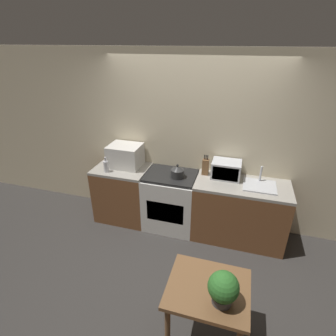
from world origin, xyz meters
name	(u,v)px	position (x,y,z in m)	size (l,w,h in m)	color
ground_plane	(170,265)	(0.00, 0.00, 0.00)	(16.00, 16.00, 0.00)	#33302D
wall_back	(192,142)	(0.00, 1.17, 1.30)	(10.00, 0.06, 2.60)	beige
counter_left_run	(124,193)	(-1.03, 0.83, 0.45)	(0.82, 0.62, 0.90)	brown
counter_right_run	(239,211)	(0.79, 0.83, 0.45)	(1.28, 0.62, 0.90)	brown
stove_range	(171,200)	(-0.23, 0.82, 0.45)	(0.77, 0.62, 0.90)	silver
kettle	(177,172)	(-0.12, 0.77, 0.99)	(0.19, 0.19, 0.20)	#2D2D2D
microwave	(125,156)	(-0.98, 0.91, 1.07)	(0.48, 0.40, 0.34)	silver
bottle	(106,166)	(-1.18, 0.64, 0.99)	(0.07, 0.07, 0.24)	silver
knife_block	(205,167)	(0.25, 0.98, 1.02)	(0.09, 0.08, 0.30)	brown
toaster_oven	(226,170)	(0.54, 0.96, 1.02)	(0.40, 0.30, 0.25)	silver
sink_basin	(260,185)	(1.01, 0.83, 0.92)	(0.43, 0.37, 0.24)	silver
dining_table	(207,296)	(0.58, -0.81, 0.60)	(0.72, 0.62, 0.72)	brown
potted_plant	(223,288)	(0.70, -0.92, 0.89)	(0.26, 0.26, 0.31)	#424247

